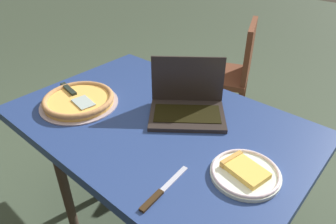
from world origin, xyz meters
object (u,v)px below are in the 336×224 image
dining_table (158,131)px  pizza_tray (79,100)px  pizza_plate (245,172)px  table_knife (160,192)px  laptop (187,103)px  chair_near (231,70)px

dining_table → pizza_tray: size_ratio=3.54×
dining_table → pizza_tray: 0.40m
pizza_tray → pizza_plate: bearing=6.6°
pizza_tray → table_knife: 0.67m
laptop → table_knife: (0.23, -0.43, -0.04)m
table_knife → chair_near: (-0.54, 1.38, -0.23)m
pizza_tray → chair_near: 1.25m
pizza_tray → table_knife: size_ratio=1.52×
dining_table → chair_near: (-0.26, 1.08, -0.17)m
table_knife → laptop: bearing=118.0°
laptop → pizza_plate: (0.39, -0.18, -0.03)m
dining_table → pizza_tray: bearing=-158.6°
dining_table → table_knife: table_knife is taller
laptop → pizza_tray: (-0.42, -0.27, -0.03)m
laptop → chair_near: (-0.32, 0.95, -0.28)m
dining_table → table_knife: bearing=-46.2°
laptop → table_knife: 0.48m
pizza_tray → chair_near: chair_near is taller
dining_table → laptop: laptop is taller
pizza_plate → dining_table: bearing=173.7°
laptop → pizza_plate: laptop is taller
dining_table → laptop: size_ratio=3.18×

